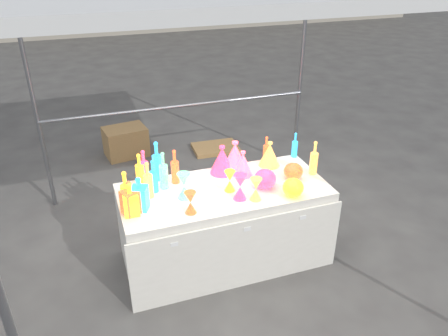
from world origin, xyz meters
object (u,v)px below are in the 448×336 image
object	(u,v)px
display_table	(224,225)
bottle_0	(140,169)
lampshade_0	(243,163)
globe_0	(293,189)
cardboard_box_closed	(126,142)
decanter_0	(130,199)
hourglass_0	(190,203)

from	to	relation	value
display_table	bottle_0	bearing A→B (deg)	154.18
bottle_0	lampshade_0	world-z (taller)	bottle_0
globe_0	cardboard_box_closed	bearing A→B (deg)	110.54
decanter_0	globe_0	world-z (taller)	decanter_0
hourglass_0	display_table	bearing A→B (deg)	34.96
lampshade_0	globe_0	bearing A→B (deg)	-61.80
cardboard_box_closed	decanter_0	bearing A→B (deg)	-104.47
decanter_0	display_table	bearing A→B (deg)	10.03
lampshade_0	display_table	bearing A→B (deg)	-141.17
globe_0	lampshade_0	xyz separation A→B (m)	(-0.26, 0.49, 0.05)
display_table	hourglass_0	bearing A→B (deg)	-145.04
decanter_0	globe_0	bearing A→B (deg)	-6.18
hourglass_0	decanter_0	bearing A→B (deg)	163.43
decanter_0	hourglass_0	xyz separation A→B (m)	(0.44, -0.13, -0.05)
display_table	lampshade_0	world-z (taller)	lampshade_0
display_table	decanter_0	size ratio (longest dim) A/B	6.63
decanter_0	bottle_0	bearing A→B (deg)	72.88
hourglass_0	globe_0	bearing A→B (deg)	-2.42
cardboard_box_closed	decanter_0	world-z (taller)	decanter_0
display_table	globe_0	bearing A→B (deg)	-30.45
bottle_0	globe_0	xyz separation A→B (m)	(1.17, -0.62, -0.08)
display_table	lampshade_0	distance (m)	0.58
decanter_0	lampshade_0	xyz separation A→B (m)	(1.06, 0.32, -0.02)
decanter_0	globe_0	xyz separation A→B (m)	(1.31, -0.17, -0.07)
bottle_0	lampshade_0	size ratio (longest dim) A/B	1.27
cardboard_box_closed	globe_0	world-z (taller)	globe_0
hourglass_0	bottle_0	bearing A→B (deg)	116.87
display_table	cardboard_box_closed	size ratio (longest dim) A/B	3.35
hourglass_0	cardboard_box_closed	bearing A→B (deg)	93.73
cardboard_box_closed	bottle_0	bearing A→B (deg)	-101.78
hourglass_0	lampshade_0	bearing A→B (deg)	36.38
lampshade_0	bottle_0	bearing A→B (deg)	172.43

